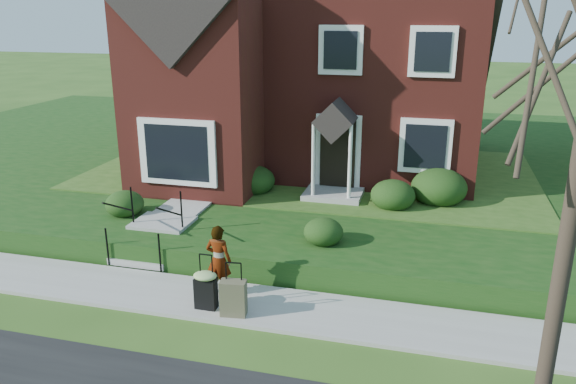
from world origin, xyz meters
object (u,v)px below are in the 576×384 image
(suitcase_black, at_px, (206,288))
(suitcase_olive, at_px, (233,298))
(woman, at_px, (219,260))
(front_steps, at_px, (154,236))

(suitcase_black, xyz_separation_m, suitcase_olive, (0.61, -0.11, -0.08))
(woman, bearing_deg, front_steps, -30.77)
(front_steps, xyz_separation_m, suitcase_black, (2.26, -2.23, 0.04))
(woman, bearing_deg, suitcase_olive, 132.08)
(front_steps, bearing_deg, suitcase_olive, -39.25)
(suitcase_olive, bearing_deg, suitcase_black, 162.67)
(front_steps, relative_size, woman, 1.36)
(woman, xyz_separation_m, suitcase_olive, (0.57, -0.73, -0.39))
(woman, relative_size, suitcase_black, 1.33)
(woman, relative_size, suitcase_olive, 1.40)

